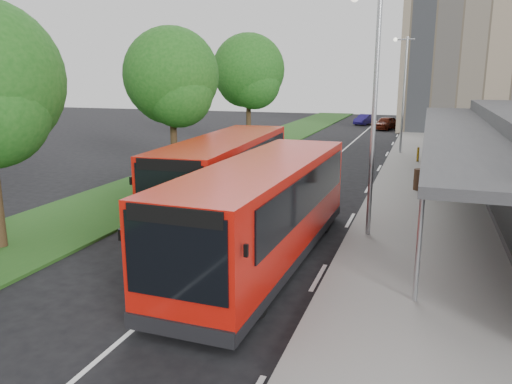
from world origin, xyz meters
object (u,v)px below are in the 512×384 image
(bus_second, at_px, (226,174))
(litter_bin, at_px, (420,179))
(tree_far, at_px, (249,75))
(lamp_post_near, at_px, (372,101))
(bollard, at_px, (418,154))
(bus_main, at_px, (264,211))
(car_near, at_px, (386,123))
(car_far, at_px, (364,119))
(tree_mid, at_px, (172,82))
(lamp_post_far, at_px, (403,88))

(bus_second, distance_m, litter_bin, 9.76)
(tree_far, xyz_separation_m, litter_bin, (12.75, -11.22, -4.93))
(lamp_post_near, relative_size, bollard, 8.73)
(tree_far, bearing_deg, bus_main, -69.22)
(car_near, bearing_deg, bus_main, -72.50)
(bus_main, distance_m, car_near, 40.57)
(litter_bin, height_order, car_far, car_far)
(bus_second, distance_m, car_near, 35.76)
(bollard, bearing_deg, tree_far, 167.90)
(tree_mid, xyz_separation_m, bus_main, (8.46, -10.29, -3.64))
(lamp_post_near, height_order, bus_second, lamp_post_near)
(lamp_post_far, height_order, bus_second, lamp_post_far)
(bollard, xyz_separation_m, car_far, (-6.48, 25.77, -0.02))
(lamp_post_near, height_order, car_near, lamp_post_near)
(lamp_post_far, height_order, bollard, lamp_post_far)
(bus_main, height_order, bollard, bus_main)
(tree_far, distance_m, bollard, 13.71)
(tree_mid, relative_size, tree_far, 0.93)
(lamp_post_far, distance_m, car_far, 23.09)
(litter_bin, relative_size, car_far, 0.28)
(lamp_post_far, relative_size, car_near, 1.99)
(tree_mid, xyz_separation_m, lamp_post_far, (11.13, 12.95, -0.49))
(tree_mid, xyz_separation_m, litter_bin, (12.75, 0.78, -4.55))
(tree_far, relative_size, bollard, 9.44)
(bus_main, height_order, bus_second, bus_second)
(litter_bin, bearing_deg, car_near, 97.63)
(lamp_post_near, bearing_deg, tree_mid, 147.64)
(lamp_post_near, bearing_deg, litter_bin, 78.30)
(tree_far, relative_size, car_far, 2.41)
(tree_mid, distance_m, car_far, 35.90)
(bollard, bearing_deg, litter_bin, -88.25)
(tree_mid, bearing_deg, bollard, 36.74)
(lamp_post_far, xyz_separation_m, car_far, (-5.12, 22.14, -4.13))
(lamp_post_near, distance_m, litter_bin, 8.97)
(bus_second, height_order, litter_bin, bus_second)
(tree_far, xyz_separation_m, car_far, (6.01, 23.09, -4.99))
(tree_mid, height_order, car_near, tree_mid)
(tree_mid, xyz_separation_m, bus_second, (5.17, -5.30, -3.64))
(car_near, bearing_deg, lamp_post_far, -64.37)
(litter_bin, bearing_deg, tree_mid, -176.50)
(bus_second, bearing_deg, litter_bin, 35.37)
(bus_second, distance_m, car_far, 40.41)
(bus_main, relative_size, car_near, 2.71)
(lamp_post_near, distance_m, bus_second, 6.96)
(lamp_post_far, bearing_deg, bus_second, -108.08)
(car_near, xyz_separation_m, car_far, (-2.79, 4.82, -0.09))
(tree_mid, distance_m, bus_main, 13.81)
(lamp_post_far, relative_size, car_far, 2.23)
(car_far, bearing_deg, lamp_post_near, -66.52)
(bus_second, xyz_separation_m, car_far, (0.84, 40.39, -0.98))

